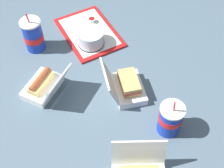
% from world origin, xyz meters
% --- Properties ---
extents(ground_plane, '(3.20, 3.20, 0.00)m').
position_xyz_m(ground_plane, '(0.00, 0.00, 0.00)').
color(ground_plane, '#4C6070').
extents(food_tray, '(0.40, 0.31, 0.01)m').
position_xyz_m(food_tray, '(-0.38, 0.10, 0.01)').
color(food_tray, red).
rests_on(food_tray, ground_plane).
extents(cake_container, '(0.14, 0.14, 0.08)m').
position_xyz_m(cake_container, '(-0.30, 0.06, 0.05)').
color(cake_container, black).
rests_on(cake_container, food_tray).
extents(ketchup_cup, '(0.04, 0.04, 0.02)m').
position_xyz_m(ketchup_cup, '(-0.43, 0.15, 0.03)').
color(ketchup_cup, white).
rests_on(ketchup_cup, food_tray).
extents(napkin_stack, '(0.12, 0.12, 0.00)m').
position_xyz_m(napkin_stack, '(-0.37, 0.04, 0.02)').
color(napkin_stack, white).
rests_on(napkin_stack, food_tray).
extents(plastic_fork, '(0.11, 0.05, 0.00)m').
position_xyz_m(plastic_fork, '(-0.47, 0.15, 0.02)').
color(plastic_fork, white).
rests_on(plastic_fork, food_tray).
extents(clamshell_hotdog_left, '(0.25, 0.25, 0.15)m').
position_xyz_m(clamshell_hotdog_left, '(-0.18, -0.29, 0.04)').
color(clamshell_hotdog_left, white).
rests_on(clamshell_hotdog_left, ground_plane).
extents(clamshell_sandwich_center, '(0.24, 0.24, 0.16)m').
position_xyz_m(clamshell_sandwich_center, '(0.05, 0.01, 0.04)').
color(clamshell_sandwich_center, white).
rests_on(clamshell_sandwich_center, ground_plane).
extents(soda_cup_corner, '(0.10, 0.10, 0.24)m').
position_xyz_m(soda_cup_corner, '(-0.46, -0.18, 0.09)').
color(soda_cup_corner, '#1938B7').
rests_on(soda_cup_corner, ground_plane).
extents(soda_cup_front, '(0.10, 0.10, 0.21)m').
position_xyz_m(soda_cup_front, '(0.31, 0.03, 0.08)').
color(soda_cup_front, '#1938B7').
rests_on(soda_cup_front, ground_plane).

